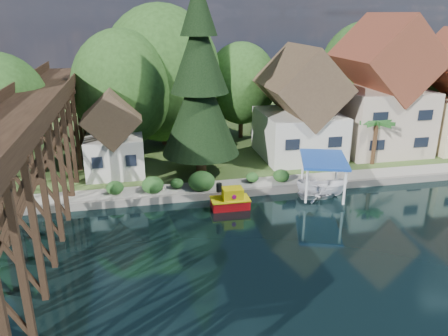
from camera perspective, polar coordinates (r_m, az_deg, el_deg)
The scene contains 15 objects.
ground at distance 29.52m, azimuth 7.68°, elevation -9.59°, with size 140.00×140.00×0.00m, color black.
bank at distance 60.56m, azimuth -2.87°, elevation 6.13°, with size 140.00×52.00×0.50m, color #2E481C.
seawall at distance 37.45m, azimuth 9.52°, elevation -2.65°, with size 60.00×0.40×0.62m, color slate.
promenade at distance 39.21m, azimuth 11.60°, elevation -1.41°, with size 50.00×2.60×0.06m, color gray.
trestle_bridge at distance 31.50m, azimuth -24.03°, elevation 1.32°, with size 4.12×44.18×9.30m.
house_left at distance 44.23m, azimuth 9.84°, elevation 7.33°, with size 7.64×8.64×11.02m.
house_center at distance 48.42m, azimuth 19.82°, elevation 9.06°, with size 8.65×9.18×13.89m.
shed at distance 40.15m, azimuth -14.19°, elevation 3.84°, with size 5.09×5.40×7.85m.
bg_trees at distance 47.07m, azimuth 0.69°, elevation 11.00°, with size 49.90×13.30×10.57m.
shrubs at distance 36.20m, azimuth -3.95°, elevation -1.64°, with size 15.76×2.47×1.70m.
conifer at distance 37.56m, azimuth -3.19°, elevation 10.71°, with size 6.78×6.78×16.69m.
palm_tree at distance 43.66m, azimuth 19.33°, elevation 5.42°, with size 3.62×3.62×4.52m.
tugboat at distance 33.85m, azimuth 0.86°, elevation -4.22°, with size 3.00×1.66×2.17m.
boat_white_a at distance 36.77m, azimuth 12.34°, elevation -3.18°, with size 2.49×3.48×0.72m, color silver.
boat_canopy at distance 36.58m, azimuth 12.70°, elevation -1.56°, with size 4.90×5.94×3.29m.
Camera 1 is at (-9.00, -24.21, 14.30)m, focal length 35.00 mm.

